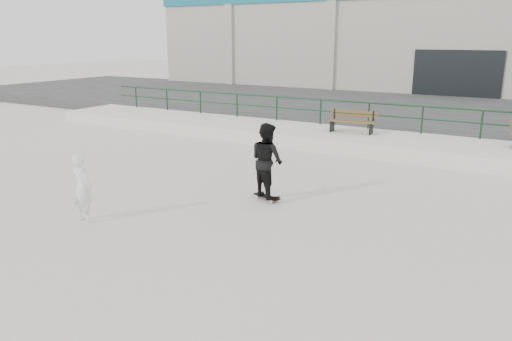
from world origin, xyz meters
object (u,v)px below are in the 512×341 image
Objects in this scene: bench_left at (352,122)px; skateboard at (267,197)px; standing_skater at (267,160)px; seated_skater at (82,188)px.

bench_left is 2.24× the size of skateboard.
skateboard is 0.44× the size of standing_skater.
standing_skater is 4.32m from seated_skater.
seated_skater is at bearing -108.32° from bench_left.
bench_left is at bearing -61.82° from standing_skater.
seated_skater is at bearing -113.11° from skateboard.
bench_left is 0.98× the size of standing_skater.
skateboard is 0.95m from standing_skater.
standing_skater reaches higher than seated_skater.
bench_left is 1.18× the size of seated_skater.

